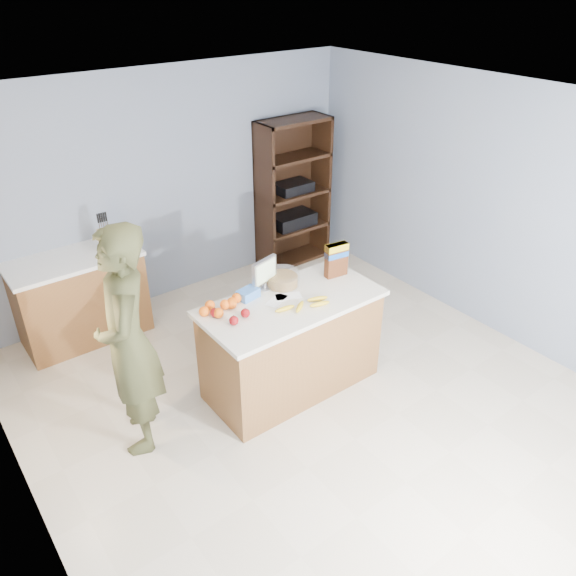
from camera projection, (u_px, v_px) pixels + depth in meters
floor at (312, 402)px, 4.93m from camera, size 4.50×5.00×0.02m
walls at (317, 230)px, 4.10m from camera, size 4.52×5.02×2.51m
counter_peninsula at (291, 348)px, 4.93m from camera, size 1.56×0.76×0.90m
back_cabinet at (81, 298)px, 5.60m from camera, size 1.24×0.62×0.90m
shelving_unit at (291, 195)px, 6.93m from camera, size 0.90×0.40×1.80m
person at (128, 343)px, 4.12m from camera, size 0.67×0.80×1.87m
knife_block at (106, 239)px, 5.46m from camera, size 0.12×0.10×0.31m
envelopes at (282, 298)px, 4.72m from camera, size 0.36×0.20×0.00m
bananas at (306, 304)px, 4.60m from camera, size 0.50×0.19×0.04m
apples at (231, 315)px, 4.42m from camera, size 0.27×0.26×0.08m
oranges at (223, 305)px, 4.55m from camera, size 0.40×0.23×0.08m
blue_carton at (248, 294)px, 4.71m from camera, size 0.20×0.15×0.08m
salad_bowl at (282, 279)px, 4.89m from camera, size 0.30×0.30×0.13m
tv at (264, 273)px, 4.78m from camera, size 0.28×0.12×0.28m
cereal_box at (336, 258)px, 4.98m from camera, size 0.22×0.10×0.31m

